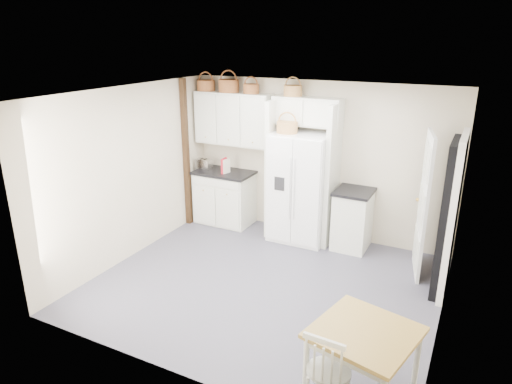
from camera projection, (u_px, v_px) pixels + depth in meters
The scene contains 27 objects.
floor at pixel (265, 284), 6.33m from camera, with size 4.50×4.50×0.00m, color #474554.
ceiling at pixel (267, 94), 5.48m from camera, with size 4.50×4.50×0.00m, color white.
wall_back at pixel (318, 160), 7.59m from camera, with size 4.50×4.50×0.00m, color beige.
wall_left at pixel (131, 173), 6.86m from camera, with size 4.00×4.00×0.00m, color beige.
wall_right at pixel (453, 227), 4.95m from camera, with size 4.00×4.00×0.00m, color beige.
refrigerator at pixel (301, 187), 7.50m from camera, with size 0.93×0.75×1.81m, color white.
base_cab_left at pixel (225, 198), 8.31m from camera, with size 1.00×0.63×0.93m, color silver.
base_cab_right at pixel (352, 220), 7.30m from camera, with size 0.53×0.64×0.93m, color silver.
dining_table at pixel (362, 364), 4.26m from camera, with size 0.87×0.87×0.73m, color olive.
windsor_chair at pixel (329, 371), 4.09m from camera, with size 0.40×0.37×0.83m, color silver.
counter_left at pixel (224, 172), 8.15m from camera, with size 1.04×0.67×0.04m, color black.
counter_right at pixel (355, 191), 7.14m from camera, with size 0.57×0.68×0.04m, color black.
toaster at pixel (204, 164), 8.24m from camera, with size 0.28×0.16×0.19m, color silver.
cookbook_red at pixel (224, 166), 8.02m from camera, with size 0.04×0.18×0.26m, color red.
cookbook_cream at pixel (226, 166), 8.00m from camera, with size 0.04×0.17×0.25m, color beige.
basket_upper_a at pixel (206, 86), 7.95m from camera, with size 0.32×0.32×0.18m, color brown.
basket_upper_b at pixel (229, 86), 7.75m from camera, with size 0.36×0.36×0.21m, color brown.
basket_upper_c at pixel (251, 89), 7.58m from camera, with size 0.27×0.27×0.16m, color brown.
basket_bridge_a at pixel (293, 91), 7.26m from camera, with size 0.30×0.30×0.17m, color #965B29.
basket_fridge_a at pixel (287, 127), 7.19m from camera, with size 0.34×0.34×0.18m, color #965B29.
upper_cabinet at pixel (234, 119), 7.89m from camera, with size 1.40×0.34×0.90m, color silver.
bridge_cabinet at pixel (307, 111), 7.25m from camera, with size 1.12×0.34×0.45m, color silver.
fridge_panel_left at pixel (274, 168), 7.67m from camera, with size 0.08×0.60×2.30m, color silver.
fridge_panel_right at pixel (332, 176), 7.23m from camera, with size 0.08×0.60×2.30m, color silver.
trim_post at pixel (186, 154), 7.98m from camera, with size 0.09×0.09×2.60m, color black.
doorway_void at pixel (449, 218), 5.92m from camera, with size 0.18×0.85×2.05m, color black.
door_slab at pixel (423, 205), 6.35m from camera, with size 0.80×0.04×2.05m, color white.
Camera 1 is at (2.40, -5.03, 3.27)m, focal length 32.00 mm.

